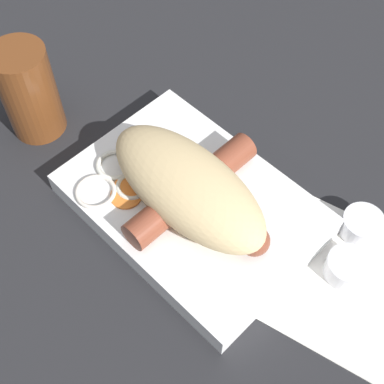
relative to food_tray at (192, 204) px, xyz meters
The scene contains 9 objects.
ground_plane 0.01m from the food_tray, ahead, with size 3.00×3.00×0.00m, color #232326.
food_tray is the anchor object (origin of this frame).
bread_roll 0.04m from the food_tray, 91.62° to the right, with size 0.20×0.09×0.06m.
sausage 0.03m from the food_tray, 61.52° to the right, with size 0.20×0.17×0.03m.
pickled_veggies 0.09m from the food_tray, 147.18° to the right, with size 0.08×0.08×0.01m.
napkin 0.17m from the food_tray, 16.05° to the left, with size 0.19×0.19×0.00m.
condiment_cup_near 0.17m from the food_tray, 19.44° to the left, with size 0.04×0.04×0.03m.
condiment_cup_far 0.18m from the food_tray, 36.87° to the left, with size 0.04×0.04×0.03m.
drink_glass 0.23m from the food_tray, 168.69° to the right, with size 0.06×0.06×0.11m.
Camera 1 is at (0.22, -0.22, 0.50)m, focal length 50.00 mm.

